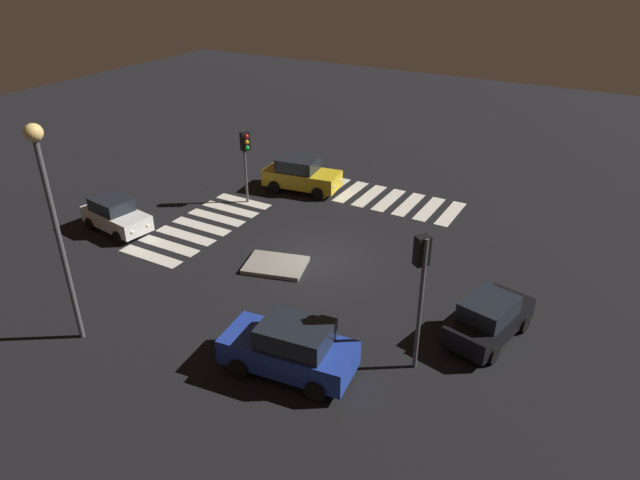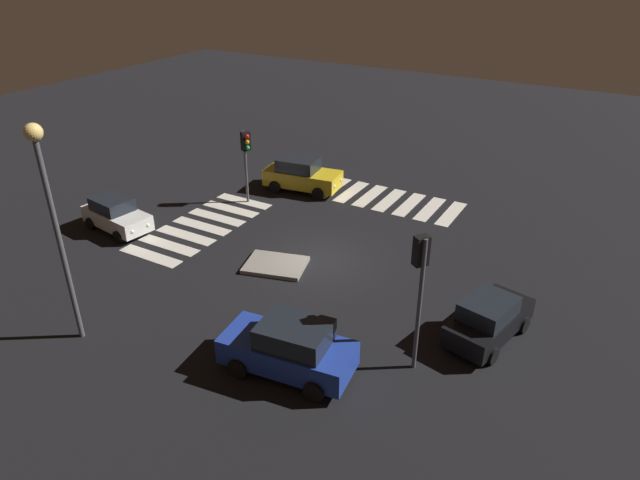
% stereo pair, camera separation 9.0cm
% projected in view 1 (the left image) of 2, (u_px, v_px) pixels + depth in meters
% --- Properties ---
extents(ground_plane, '(80.00, 80.00, 0.00)m').
position_uv_depth(ground_plane, '(320.00, 260.00, 24.96)').
color(ground_plane, black).
extents(traffic_island, '(2.95, 2.51, 0.18)m').
position_uv_depth(traffic_island, '(276.00, 265.00, 24.40)').
color(traffic_island, gray).
rests_on(traffic_island, ground).
extents(car_black, '(2.40, 4.01, 1.65)m').
position_uv_depth(car_black, '(489.00, 318.00, 19.74)').
color(car_black, black).
rests_on(car_black, ground).
extents(car_white, '(3.84, 2.14, 1.60)m').
position_uv_depth(car_white, '(115.00, 215.00, 27.22)').
color(car_white, silver).
rests_on(car_white, ground).
extents(car_yellow, '(4.38, 2.41, 1.84)m').
position_uv_depth(car_yellow, '(301.00, 175.00, 31.57)').
color(car_yellow, gold).
rests_on(car_yellow, ground).
extents(car_blue, '(4.49, 2.43, 1.89)m').
position_uv_depth(car_blue, '(290.00, 348.00, 18.12)').
color(car_blue, '#1E389E').
rests_on(car_blue, ground).
extents(traffic_light_east, '(0.53, 0.54, 3.91)m').
position_uv_depth(traffic_light_east, '(245.00, 150.00, 29.01)').
color(traffic_light_east, '#47474C').
rests_on(traffic_light_east, ground).
extents(traffic_light_west, '(0.53, 0.54, 4.75)m').
position_uv_depth(traffic_light_west, '(421.00, 271.00, 17.17)').
color(traffic_light_west, '#47474C').
rests_on(traffic_light_west, ground).
extents(street_lamp, '(0.56, 0.56, 7.71)m').
position_uv_depth(street_lamp, '(50.00, 201.00, 17.71)').
color(street_lamp, '#47474C').
rests_on(street_lamp, ground).
extents(crosswalk_near, '(7.60, 3.20, 0.02)m').
position_uv_depth(crosswalk_near, '(389.00, 200.00, 30.70)').
color(crosswalk_near, silver).
rests_on(crosswalk_near, ground).
extents(crosswalk_side, '(3.20, 7.60, 0.02)m').
position_uv_depth(crosswalk_side, '(201.00, 226.00, 27.90)').
color(crosswalk_side, silver).
rests_on(crosswalk_side, ground).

